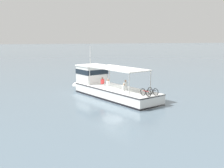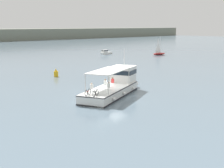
{
  "view_description": "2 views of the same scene",
  "coord_description": "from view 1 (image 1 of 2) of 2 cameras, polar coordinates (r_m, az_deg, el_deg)",
  "views": [
    {
      "loc": [
        -28.24,
        7.48,
        6.43
      ],
      "look_at": [
        -0.15,
        0.37,
        1.4
      ],
      "focal_mm": 44.75,
      "sensor_mm": 36.0,
      "label": 1
    },
    {
      "loc": [
        -25.66,
        -26.23,
        8.32
      ],
      "look_at": [
        -0.15,
        0.37,
        1.4
      ],
      "focal_mm": 50.2,
      "sensor_mm": 36.0,
      "label": 2
    }
  ],
  "objects": [
    {
      "name": "ground_plane",
      "position": [
        29.91,
        0.61,
        -2.57
      ],
      "size": [
        400.0,
        400.0,
        0.0
      ],
      "primitive_type": "plane",
      "color": "slate"
    },
    {
      "name": "ferry_main",
      "position": [
        30.27,
        -1.17,
        -0.46
      ],
      "size": [
        12.88,
        7.92,
        5.32
      ],
      "color": "white",
      "rests_on": "ground"
    }
  ]
}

